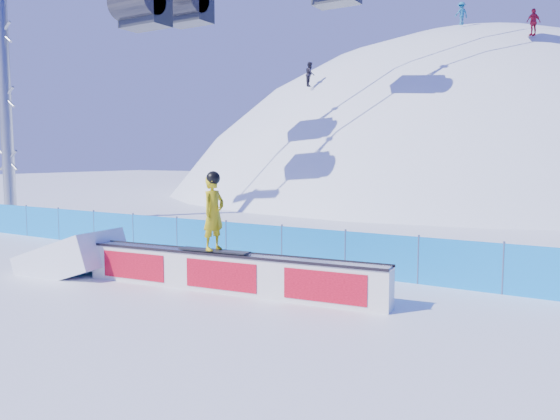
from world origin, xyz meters
The scene contains 7 objects.
ground centered at (0.00, 0.00, 0.00)m, with size 160.00×160.00×0.00m, color white.
snow_hill centered at (0.00, 42.00, -18.00)m, with size 64.00×64.00×64.00m.
safety_fence centered at (0.00, 4.50, 0.60)m, with size 22.05×0.05×1.30m.
rail_box centered at (3.35, 1.36, 0.47)m, with size 7.93×1.39×0.95m.
snow_ramp centered at (-1.57, 0.84, 0.00)m, with size 2.58×1.72×0.97m, color white, non-canonical shape.
snowboarder centered at (3.02, 1.32, 1.89)m, with size 1.85×0.67×1.91m.
distant_skiers centered at (2.59, 29.43, 10.98)m, with size 20.50×10.45×6.68m.
Camera 1 is at (11.03, -8.83, 3.22)m, focal length 35.00 mm.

